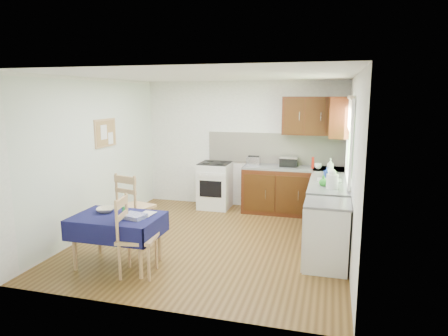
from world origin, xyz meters
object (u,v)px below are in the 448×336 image
(dining_table, at_px, (117,224))
(dish_rack, at_px, (329,180))
(chair_far, at_px, (133,204))
(sandwich_press, at_px, (289,161))
(kettle, at_px, (332,180))
(chair_near, at_px, (134,234))
(toaster, at_px, (254,161))

(dining_table, height_order, dish_rack, dish_rack)
(chair_far, distance_m, dish_rack, 3.09)
(sandwich_press, xyz_separation_m, kettle, (0.80, -1.69, 0.03))
(chair_far, height_order, chair_near, chair_far)
(kettle, bearing_deg, chair_near, -146.46)
(chair_far, xyz_separation_m, kettle, (2.97, 0.41, 0.47))
(chair_far, bearing_deg, dish_rack, -146.68)
(dining_table, height_order, toaster, toaster)
(toaster, bearing_deg, dish_rack, -61.14)
(sandwich_press, bearing_deg, chair_near, -119.09)
(toaster, bearing_deg, chair_near, -129.74)
(chair_far, xyz_separation_m, sandwich_press, (2.17, 2.09, 0.44))
(chair_far, relative_size, kettle, 3.71)
(chair_near, bearing_deg, dish_rack, -58.15)
(dining_table, bearing_deg, kettle, 26.13)
(dining_table, bearing_deg, chair_near, -30.33)
(dining_table, height_order, chair_near, chair_near)
(chair_near, bearing_deg, toaster, -25.97)
(dish_rack, bearing_deg, dining_table, -127.93)
(chair_far, bearing_deg, chair_near, 134.05)
(chair_near, xyz_separation_m, sandwich_press, (1.55, 3.24, 0.46))
(dish_rack, distance_m, kettle, 0.53)
(dining_table, height_order, sandwich_press, sandwich_press)
(dining_table, relative_size, sandwich_press, 3.44)
(toaster, height_order, dish_rack, toaster)
(toaster, relative_size, dish_rack, 0.67)
(chair_far, relative_size, chair_near, 1.05)
(dining_table, xyz_separation_m, sandwich_press, (1.88, 3.05, 0.42))
(sandwich_press, bearing_deg, kettle, -68.22)
(chair_far, bearing_deg, kettle, -156.46)
(dining_table, xyz_separation_m, toaster, (1.22, 2.96, 0.41))
(chair_far, distance_m, sandwich_press, 3.04)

